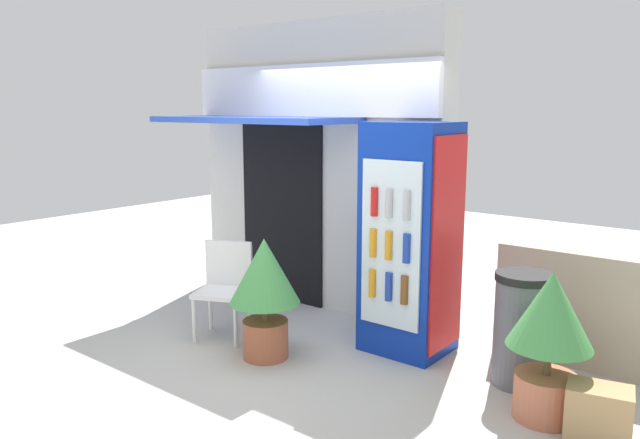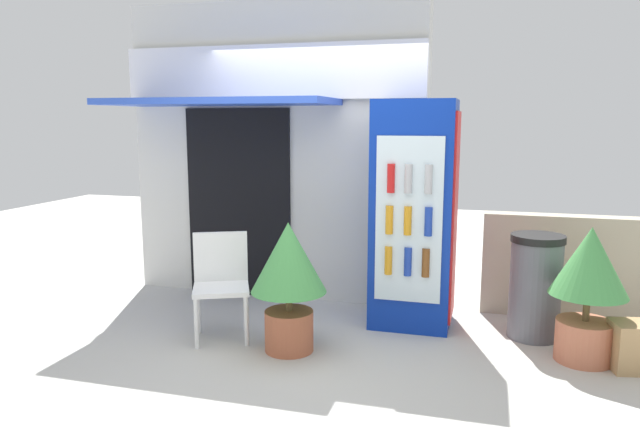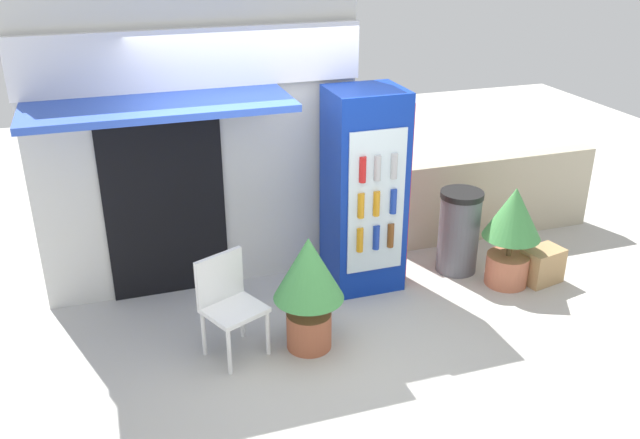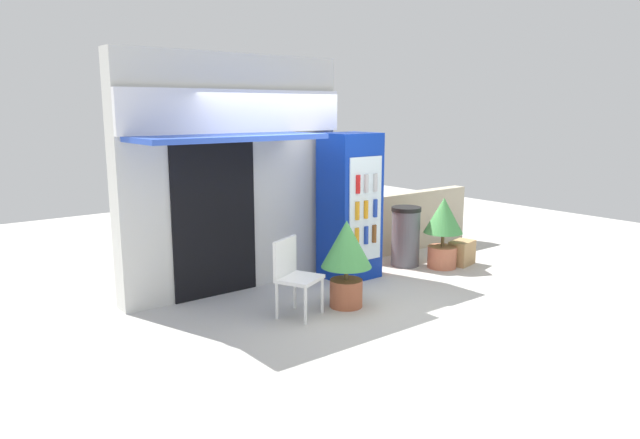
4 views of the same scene
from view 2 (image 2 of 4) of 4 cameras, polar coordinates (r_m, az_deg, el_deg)
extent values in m
plane|color=beige|center=(4.89, -2.33, -12.30)|extent=(16.00, 16.00, 0.00)
cube|color=silver|center=(6.13, -4.16, 6.45)|extent=(3.06, 0.31, 2.98)
cube|color=white|center=(5.96, -4.92, 13.97)|extent=(3.06, 0.08, 0.52)
cube|color=blue|center=(5.72, -9.84, 11.11)|extent=(2.20, 0.88, 0.06)
cube|color=black|center=(6.16, -7.86, 1.55)|extent=(1.12, 0.03, 1.94)
cube|color=#0C2D9E|center=(5.28, 9.00, 0.48)|extent=(0.69, 0.61, 1.99)
cube|color=silver|center=(4.97, 8.54, -0.08)|extent=(0.55, 0.02, 1.40)
cube|color=red|center=(5.25, 12.86, 0.30)|extent=(0.02, 0.55, 1.79)
cylinder|color=orange|center=(5.04, 6.61, -3.94)|extent=(0.06, 0.06, 0.24)
cylinder|color=#1938A5|center=(5.02, 8.46, -4.04)|extent=(0.06, 0.06, 0.24)
cylinder|color=brown|center=(5.01, 10.15, -4.13)|extent=(0.06, 0.06, 0.24)
cylinder|color=orange|center=(4.97, 6.70, -0.03)|extent=(0.06, 0.06, 0.24)
cylinder|color=orange|center=(4.95, 8.45, -0.11)|extent=(0.06, 0.06, 0.24)
cylinder|color=#1938A5|center=(4.93, 10.40, -0.20)|extent=(0.06, 0.06, 0.24)
cylinder|color=red|center=(4.93, 6.86, 3.97)|extent=(0.06, 0.06, 0.24)
cylinder|color=#B2B2B7|center=(4.91, 8.51, 3.91)|extent=(0.06, 0.06, 0.24)
cylinder|color=#B2B2B7|center=(4.89, 10.42, 3.83)|extent=(0.06, 0.06, 0.24)
cylinder|color=white|center=(4.91, -11.83, -9.80)|extent=(0.04, 0.04, 0.42)
cylinder|color=white|center=(4.90, -7.09, -9.70)|extent=(0.04, 0.04, 0.42)
cylinder|color=white|center=(5.26, -11.62, -8.49)|extent=(0.04, 0.04, 0.42)
cylinder|color=white|center=(5.25, -7.21, -8.39)|extent=(0.04, 0.04, 0.42)
cube|color=white|center=(5.01, -9.51, -6.60)|extent=(0.59, 0.57, 0.04)
cube|color=white|center=(5.13, -9.56, -3.53)|extent=(0.43, 0.23, 0.42)
cylinder|color=#AD5B3D|center=(4.80, -2.99, -10.64)|extent=(0.39, 0.39, 0.33)
cylinder|color=brown|center=(4.72, -3.02, -7.87)|extent=(0.05, 0.05, 0.16)
cone|color=#47994C|center=(4.62, -3.06, -3.66)|extent=(0.60, 0.60, 0.55)
cylinder|color=#BC6B4C|center=(5.02, 24.08, -10.62)|extent=(0.42, 0.42, 0.32)
cylinder|color=brown|center=(4.94, 24.29, -7.76)|extent=(0.05, 0.05, 0.20)
cone|color=#47994C|center=(4.85, 24.58, -3.67)|extent=(0.57, 0.57, 0.52)
cylinder|color=#595960|center=(5.31, 20.01, -6.41)|extent=(0.42, 0.42, 0.83)
cylinder|color=black|center=(5.21, 20.29, -1.72)|extent=(0.44, 0.44, 0.06)
cube|color=#B7AD93|center=(6.03, 27.28, -4.36)|extent=(2.49, 0.22, 0.96)
cube|color=tan|center=(5.01, 28.39, -10.73)|extent=(0.44, 0.35, 0.36)
camera|label=1|loc=(2.12, 89.69, 7.90)|focal=34.63mm
camera|label=3|loc=(3.35, -87.52, 28.90)|focal=37.81mm
camera|label=4|loc=(5.85, -82.11, 6.29)|focal=32.58mm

